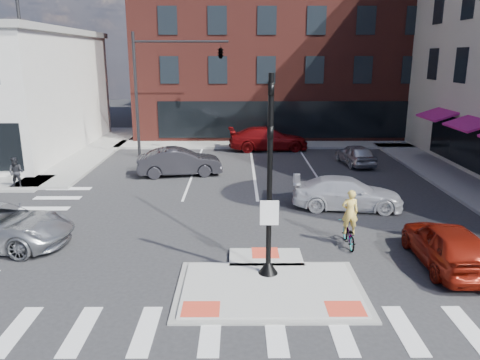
{
  "coord_description": "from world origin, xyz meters",
  "views": [
    {
      "loc": [
        -0.92,
        -12.67,
        6.56
      ],
      "look_at": [
        -0.84,
        4.39,
        2.0
      ],
      "focal_mm": 35.0,
      "sensor_mm": 36.0,
      "label": 1
    }
  ],
  "objects_px": {
    "bg_car_dark": "(179,162)",
    "cyclist": "(349,227)",
    "white_pickup": "(347,193)",
    "bg_car_red": "(268,139)",
    "red_sedan": "(447,245)",
    "bg_car_silver": "(355,154)",
    "pedestrian_a": "(16,172)"
  },
  "relations": [
    {
      "from": "cyclist",
      "to": "bg_car_red",
      "type": "bearing_deg",
      "value": -84.01
    },
    {
      "from": "bg_car_dark",
      "to": "bg_car_red",
      "type": "xyz_separation_m",
      "value": [
        5.45,
        7.26,
        0.04
      ]
    },
    {
      "from": "white_pickup",
      "to": "bg_car_silver",
      "type": "xyz_separation_m",
      "value": [
        2.44,
        8.54,
        -0.05
      ]
    },
    {
      "from": "bg_car_red",
      "to": "bg_car_silver",
      "type": "bearing_deg",
      "value": -137.44
    },
    {
      "from": "cyclist",
      "to": "pedestrian_a",
      "type": "distance_m",
      "value": 16.64
    },
    {
      "from": "bg_car_dark",
      "to": "bg_car_red",
      "type": "bearing_deg",
      "value": -46.68
    },
    {
      "from": "bg_car_dark",
      "to": "cyclist",
      "type": "bearing_deg",
      "value": -154.39
    },
    {
      "from": "red_sedan",
      "to": "pedestrian_a",
      "type": "relative_size",
      "value": 2.84
    },
    {
      "from": "bg_car_dark",
      "to": "cyclist",
      "type": "xyz_separation_m",
      "value": [
        7.2,
        -10.14,
        -0.08
      ]
    },
    {
      "from": "bg_car_dark",
      "to": "cyclist",
      "type": "height_order",
      "value": "cyclist"
    },
    {
      "from": "white_pickup",
      "to": "cyclist",
      "type": "height_order",
      "value": "cyclist"
    },
    {
      "from": "cyclist",
      "to": "bg_car_dark",
      "type": "bearing_deg",
      "value": -54.38
    },
    {
      "from": "white_pickup",
      "to": "bg_car_dark",
      "type": "height_order",
      "value": "bg_car_dark"
    },
    {
      "from": "white_pickup",
      "to": "bg_car_dark",
      "type": "xyz_separation_m",
      "value": [
        -8.09,
        5.94,
        0.08
      ]
    },
    {
      "from": "bg_car_dark",
      "to": "bg_car_red",
      "type": "relative_size",
      "value": 0.84
    },
    {
      "from": "red_sedan",
      "to": "white_pickup",
      "type": "relative_size",
      "value": 0.91
    },
    {
      "from": "red_sedan",
      "to": "cyclist",
      "type": "height_order",
      "value": "cyclist"
    },
    {
      "from": "white_pickup",
      "to": "bg_car_silver",
      "type": "relative_size",
      "value": 1.27
    },
    {
      "from": "red_sedan",
      "to": "bg_car_red",
      "type": "xyz_separation_m",
      "value": [
        -4.48,
        19.08,
        0.08
      ]
    },
    {
      "from": "bg_car_silver",
      "to": "cyclist",
      "type": "height_order",
      "value": "cyclist"
    },
    {
      "from": "bg_car_dark",
      "to": "cyclist",
      "type": "relative_size",
      "value": 2.27
    },
    {
      "from": "pedestrian_a",
      "to": "cyclist",
      "type": "bearing_deg",
      "value": -24.94
    },
    {
      "from": "cyclist",
      "to": "pedestrian_a",
      "type": "xyz_separation_m",
      "value": [
        -15.0,
        7.2,
        0.22
      ]
    },
    {
      "from": "bg_car_dark",
      "to": "pedestrian_a",
      "type": "bearing_deg",
      "value": 100.92
    },
    {
      "from": "white_pickup",
      "to": "red_sedan",
      "type": "bearing_deg",
      "value": -155.59
    },
    {
      "from": "bg_car_red",
      "to": "pedestrian_a",
      "type": "height_order",
      "value": "pedestrian_a"
    },
    {
      "from": "red_sedan",
      "to": "bg_car_silver",
      "type": "relative_size",
      "value": 1.15
    },
    {
      "from": "red_sedan",
      "to": "bg_car_red",
      "type": "distance_m",
      "value": 19.6
    },
    {
      "from": "white_pickup",
      "to": "cyclist",
      "type": "bearing_deg",
      "value": 175.06
    },
    {
      "from": "white_pickup",
      "to": "bg_car_dark",
      "type": "relative_size",
      "value": 1.02
    },
    {
      "from": "red_sedan",
      "to": "white_pickup",
      "type": "bearing_deg",
      "value": -71.86
    },
    {
      "from": "bg_car_silver",
      "to": "bg_car_red",
      "type": "height_order",
      "value": "bg_car_red"
    }
  ]
}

